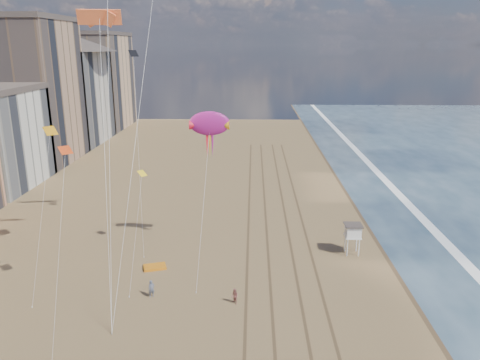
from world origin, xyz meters
The scene contains 10 objects.
wet_sand centered at (19.00, 40.00, 0.00)m, with size 260.00×260.00×0.00m, color #42301E.
foam centered at (23.20, 40.00, 0.00)m, with size 260.00×260.00×0.00m, color white.
tracks centered at (2.55, 30.00, 0.01)m, with size 7.68×120.00×0.01m.
buildings centered at (-45.73, 65.59, 13.55)m, with size 34.72×131.35×29.00m.
lifeguard_stand centered at (10.92, 28.28, 2.79)m, with size 2.01×2.01×3.62m.
grounded_kite centered at (-11.28, 23.95, 0.14)m, with size 2.38×1.52×0.27m, color orange.
show_kite centered at (-5.47, 28.80, 15.09)m, with size 4.49×5.54×18.08m.
kite_flyer_a centered at (-10.33, 17.94, 0.86)m, with size 0.63×0.41×1.72m, color slate.
kite_flyer_b centered at (-2.27, 16.94, 0.75)m, with size 0.73×0.57×1.51m, color #9C554F.
small_kites centered at (-17.57, 25.87, 15.63)m, with size 10.49×18.95×13.77m.
Camera 1 is at (-0.64, -22.09, 23.42)m, focal length 35.00 mm.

